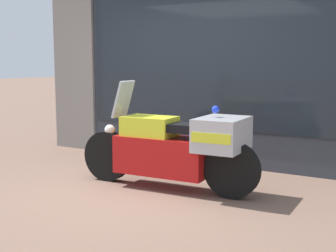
{
  "coord_description": "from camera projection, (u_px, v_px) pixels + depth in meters",
  "views": [
    {
      "loc": [
        3.39,
        -4.56,
        1.58
      ],
      "look_at": [
        0.18,
        0.78,
        0.71
      ],
      "focal_mm": 50.0,
      "sensor_mm": 36.0,
      "label": 1
    }
  ],
  "objects": [
    {
      "name": "ground_plane",
      "position": [
        123.0,
        189.0,
        5.82
      ],
      "size": [
        60.0,
        60.0,
        0.0
      ],
      "primitive_type": "plane",
      "color": "#7A5B4C"
    },
    {
      "name": "paramedic_motorcycle",
      "position": [
        177.0,
        147.0,
        5.69
      ],
      "size": [
        2.4,
        0.72,
        1.33
      ],
      "rotation": [
        0.0,
        0.0,
        3.2
      ],
      "color": "black",
      "rests_on": "ground"
    },
    {
      "name": "window_display",
      "position": [
        219.0,
        134.0,
        7.29
      ],
      "size": [
        4.29,
        0.3,
        1.84
      ],
      "color": "slate",
      "rests_on": "ground"
    },
    {
      "name": "shop_building",
      "position": [
        176.0,
        34.0,
        7.44
      ],
      "size": [
        5.63,
        0.55,
        3.98
      ],
      "color": "#333842",
      "rests_on": "ground"
    }
  ]
}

